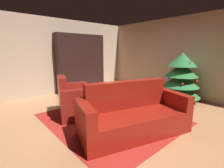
{
  "coord_description": "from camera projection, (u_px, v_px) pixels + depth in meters",
  "views": [
    {
      "loc": [
        2.56,
        -2.48,
        1.49
      ],
      "look_at": [
        -0.29,
        0.01,
        0.7
      ],
      "focal_mm": 25.84,
      "sensor_mm": 36.0,
      "label": 1
    }
  ],
  "objects": [
    {
      "name": "decorated_tree",
      "position": [
        181.0,
        78.0,
        4.66
      ],
      "size": [
        1.13,
        1.13,
        1.44
      ],
      "color": "brown",
      "rests_on": "ground"
    },
    {
      "name": "wall_back",
      "position": [
        179.0,
        57.0,
        5.25
      ],
      "size": [
        5.85,
        0.06,
        2.54
      ],
      "primitive_type": "cube",
      "color": "tan",
      "rests_on": "ground"
    },
    {
      "name": "coffee_table",
      "position": [
        116.0,
        102.0,
        3.51
      ],
      "size": [
        0.74,
        0.74,
        0.42
      ],
      "color": "black",
      "rests_on": "ground"
    },
    {
      "name": "couch_red",
      "position": [
        133.0,
        116.0,
        2.95
      ],
      "size": [
        1.35,
        2.14,
        0.92
      ],
      "color": "maroon",
      "rests_on": "ground"
    },
    {
      "name": "armchair_red",
      "position": [
        74.0,
        102.0,
        3.72
      ],
      "size": [
        1.11,
        0.98,
        0.94
      ],
      "color": "maroon",
      "rests_on": "ground"
    },
    {
      "name": "book_stack_on_table",
      "position": [
        115.0,
        98.0,
        3.5
      ],
      "size": [
        0.23,
        0.18,
        0.11
      ],
      "color": "#2A4694",
      "rests_on": "coffee_table"
    },
    {
      "name": "ground_plane",
      "position": [
        120.0,
        115.0,
        3.79
      ],
      "size": [
        6.88,
        6.88,
        0.0
      ],
      "primitive_type": "plane",
      "color": "#B4794E"
    },
    {
      "name": "wall_left",
      "position": [
        63.0,
        57.0,
        5.66
      ],
      "size": [
        0.06,
        5.38,
        2.54
      ],
      "primitive_type": "cube",
      "color": "tan",
      "rests_on": "ground"
    },
    {
      "name": "bookshelf_unit",
      "position": [
        84.0,
        64.0,
        5.98
      ],
      "size": [
        0.34,
        1.84,
        2.06
      ],
      "color": "black",
      "rests_on": "ground"
    },
    {
      "name": "area_rug",
      "position": [
        111.0,
        119.0,
        3.6
      ],
      "size": [
        2.76,
        2.45,
        0.01
      ],
      "primitive_type": "cube",
      "color": "#A3241C",
      "rests_on": "ground"
    },
    {
      "name": "bottle_on_table",
      "position": [
        124.0,
        95.0,
        3.59
      ],
      "size": [
        0.07,
        0.07,
        0.23
      ],
      "color": "#5A1F16",
      "rests_on": "coffee_table"
    }
  ]
}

